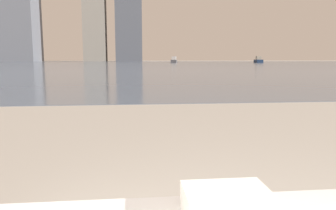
{
  "coord_description": "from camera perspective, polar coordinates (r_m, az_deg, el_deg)",
  "views": [
    {
      "loc": [
        -0.27,
        0.04,
        0.98
      ],
      "look_at": [
        0.0,
        2.59,
        0.61
      ],
      "focal_mm": 35.0,
      "sensor_mm": 36.0,
      "label": 1
    }
  ],
  "objects": [
    {
      "name": "towel_stack",
      "position": [
        0.93,
        10.18,
        -16.63
      ],
      "size": [
        0.23,
        0.17,
        0.08
      ],
      "color": "white",
      "rests_on": "bathtub"
    },
    {
      "name": "harbor_water",
      "position": [
        61.97,
        -5.88,
        7.15
      ],
      "size": [
        180.0,
        110.0,
        0.01
      ],
      "color": "slate",
      "rests_on": "ground_plane"
    },
    {
      "name": "harbor_boat_0",
      "position": [
        78.58,
        1.04,
        7.76
      ],
      "size": [
        2.04,
        4.04,
        1.45
      ],
      "color": "#4C4C51",
      "rests_on": "harbor_water"
    },
    {
      "name": "harbor_boat_1",
      "position": [
        80.47,
        15.47,
        7.51
      ],
      "size": [
        2.11,
        4.33,
        1.56
      ],
      "color": "navy",
      "rests_on": "harbor_water"
    }
  ]
}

